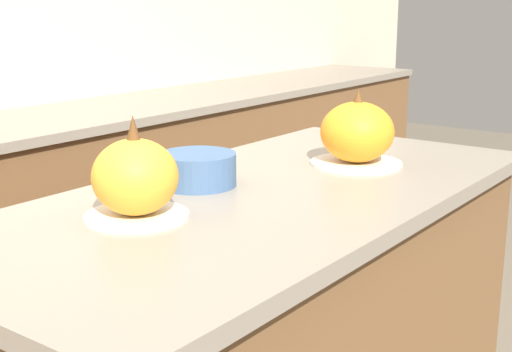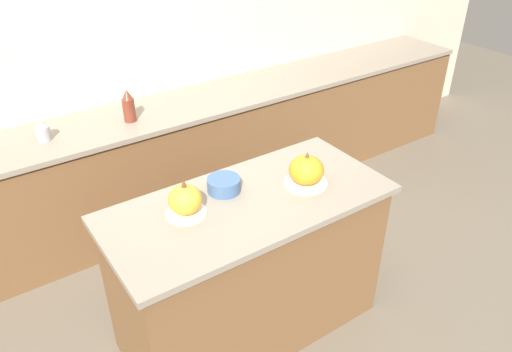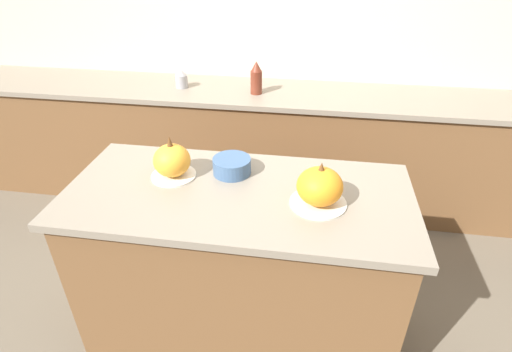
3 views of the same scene
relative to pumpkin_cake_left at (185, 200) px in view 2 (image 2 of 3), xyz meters
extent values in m
plane|color=#665B4C|center=(0.31, -0.08, -0.99)|extent=(12.00, 12.00, 0.00)
cube|color=beige|center=(0.31, 1.58, 0.26)|extent=(8.00, 0.06, 2.50)
cube|color=brown|center=(0.31, -0.08, -0.55)|extent=(1.43, 0.63, 0.88)
cube|color=gray|center=(0.31, -0.08, -0.09)|extent=(1.49, 0.69, 0.03)
cube|color=brown|center=(0.31, 1.25, -0.56)|extent=(6.00, 0.56, 0.86)
cube|color=gray|center=(0.31, 1.25, -0.12)|extent=(6.00, 0.60, 0.03)
cylinder|color=silver|center=(0.00, 0.00, -0.07)|extent=(0.20, 0.20, 0.01)
ellipsoid|color=orange|center=(0.00, 0.00, 0.01)|extent=(0.17, 0.17, 0.15)
cone|color=brown|center=(0.00, 0.00, 0.10)|extent=(0.03, 0.03, 0.05)
cylinder|color=silver|center=(0.65, -0.12, -0.07)|extent=(0.23, 0.23, 0.01)
ellipsoid|color=orange|center=(0.65, -0.12, 0.01)|extent=(0.19, 0.19, 0.15)
cone|color=brown|center=(0.65, -0.12, 0.10)|extent=(0.03, 0.03, 0.04)
cylinder|color=maroon|center=(0.20, 1.19, -0.02)|extent=(0.08, 0.08, 0.16)
cone|color=maroon|center=(0.20, 1.19, 0.09)|extent=(0.07, 0.07, 0.07)
cylinder|color=#99999E|center=(-0.36, 1.24, -0.05)|extent=(0.09, 0.09, 0.09)
cone|color=#99999E|center=(-0.36, 1.24, 0.01)|extent=(0.08, 0.08, 0.04)
cylinder|color=#3D5B84|center=(0.26, 0.07, -0.04)|extent=(0.17, 0.17, 0.07)
camera|label=1|loc=(-0.92, -0.97, 0.33)|focal=50.00mm
camera|label=2|loc=(-0.83, -1.83, 1.36)|focal=35.00mm
camera|label=3|loc=(0.61, -1.47, 0.87)|focal=28.00mm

